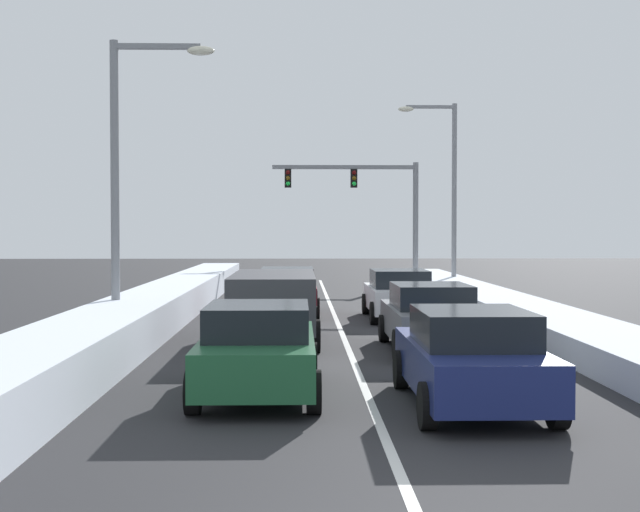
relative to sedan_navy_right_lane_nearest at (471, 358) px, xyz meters
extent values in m
plane|color=#28282B|center=(-1.51, 8.73, -0.76)|extent=(120.00, 120.00, 0.00)
cube|color=silver|center=(-1.51, 12.54, -0.76)|extent=(0.14, 41.96, 0.01)
cube|color=silver|center=(3.79, 12.54, -0.46)|extent=(2.18, 41.96, 0.61)
cube|color=silver|center=(-6.81, 12.54, -0.30)|extent=(1.90, 41.96, 0.93)
cube|color=navy|center=(0.00, 0.04, -0.13)|extent=(1.82, 4.50, 0.70)
cube|color=black|center=(0.00, -0.11, 0.47)|extent=(1.64, 2.20, 0.55)
cube|color=red|center=(-0.69, -2.16, -0.01)|extent=(0.24, 0.08, 0.14)
cube|color=red|center=(0.69, -2.16, -0.01)|extent=(0.24, 0.08, 0.14)
cylinder|color=black|center=(-0.89, 1.59, -0.43)|extent=(0.22, 0.66, 0.66)
cylinder|color=black|center=(0.89, 1.59, -0.43)|extent=(0.22, 0.66, 0.66)
cylinder|color=black|center=(-0.89, -1.51, -0.43)|extent=(0.22, 0.66, 0.66)
cylinder|color=black|center=(0.89, -1.51, -0.43)|extent=(0.22, 0.66, 0.66)
cube|color=slate|center=(0.31, 6.26, -0.13)|extent=(1.82, 4.50, 0.70)
cube|color=black|center=(0.31, 6.11, 0.47)|extent=(1.64, 2.20, 0.55)
cube|color=red|center=(-0.38, 4.06, -0.01)|extent=(0.24, 0.08, 0.14)
cube|color=red|center=(1.00, 4.06, -0.01)|extent=(0.24, 0.08, 0.14)
cylinder|color=black|center=(-0.58, 7.81, -0.43)|extent=(0.22, 0.66, 0.66)
cylinder|color=black|center=(1.20, 7.81, -0.43)|extent=(0.22, 0.66, 0.66)
cylinder|color=black|center=(-0.58, 4.71, -0.43)|extent=(0.22, 0.66, 0.66)
cylinder|color=black|center=(1.20, 4.71, -0.43)|extent=(0.22, 0.66, 0.66)
cube|color=silver|center=(0.40, 13.18, -0.13)|extent=(1.82, 4.50, 0.70)
cube|color=black|center=(0.40, 13.03, 0.47)|extent=(1.64, 2.20, 0.55)
cube|color=red|center=(-0.29, 10.98, -0.01)|extent=(0.24, 0.08, 0.14)
cube|color=red|center=(1.09, 10.98, -0.01)|extent=(0.24, 0.08, 0.14)
cylinder|color=black|center=(-0.49, 14.73, -0.43)|extent=(0.22, 0.66, 0.66)
cylinder|color=black|center=(1.29, 14.73, -0.43)|extent=(0.22, 0.66, 0.66)
cylinder|color=black|center=(-0.49, 11.63, -0.43)|extent=(0.22, 0.66, 0.66)
cylinder|color=black|center=(1.29, 11.63, -0.43)|extent=(0.22, 0.66, 0.66)
cube|color=#1E5633|center=(-3.31, 1.09, -0.13)|extent=(1.82, 4.50, 0.70)
cube|color=black|center=(-3.31, 0.94, 0.47)|extent=(1.64, 2.20, 0.55)
cube|color=red|center=(-4.00, -1.11, -0.01)|extent=(0.24, 0.08, 0.14)
cube|color=red|center=(-2.62, -1.11, -0.01)|extent=(0.24, 0.08, 0.14)
cylinder|color=black|center=(-4.20, 2.64, -0.43)|extent=(0.22, 0.66, 0.66)
cylinder|color=black|center=(-2.42, 2.64, -0.43)|extent=(0.22, 0.66, 0.66)
cylinder|color=black|center=(-4.20, -0.46, -0.43)|extent=(0.22, 0.66, 0.66)
cylinder|color=black|center=(-2.42, -0.46, -0.43)|extent=(0.22, 0.66, 0.66)
cube|color=#38383D|center=(-3.25, 7.68, 0.28)|extent=(1.95, 4.90, 1.25)
cube|color=black|center=(-3.25, 5.27, 0.56)|extent=(1.56, 0.06, 0.55)
cube|color=red|center=(-4.03, 5.28, 0.18)|extent=(0.20, 0.08, 0.28)
cube|color=red|center=(-2.47, 5.28, 0.18)|extent=(0.20, 0.08, 0.28)
cylinder|color=black|center=(-4.21, 9.38, -0.39)|extent=(0.25, 0.74, 0.74)
cylinder|color=black|center=(-2.30, 9.38, -0.39)|extent=(0.25, 0.74, 0.74)
cylinder|color=black|center=(-4.21, 5.98, -0.39)|extent=(0.25, 0.74, 0.74)
cylinder|color=black|center=(-2.30, 5.98, -0.39)|extent=(0.25, 0.74, 0.74)
cube|color=maroon|center=(-3.02, 14.70, -0.13)|extent=(1.82, 4.50, 0.70)
cube|color=black|center=(-3.02, 14.55, 0.47)|extent=(1.64, 2.20, 0.55)
cube|color=red|center=(-3.71, 12.50, -0.01)|extent=(0.24, 0.08, 0.14)
cube|color=red|center=(-2.33, 12.50, -0.01)|extent=(0.24, 0.08, 0.14)
cylinder|color=black|center=(-3.91, 16.25, -0.43)|extent=(0.22, 0.66, 0.66)
cylinder|color=black|center=(-2.13, 16.25, -0.43)|extent=(0.22, 0.66, 0.66)
cylinder|color=black|center=(-3.91, 13.15, -0.43)|extent=(0.22, 0.66, 0.66)
cylinder|color=black|center=(-2.13, 13.15, -0.43)|extent=(0.22, 0.66, 0.66)
cylinder|color=slate|center=(3.39, 31.61, 2.34)|extent=(0.28, 0.28, 6.20)
cube|color=slate|center=(-0.31, 31.61, 5.19)|extent=(7.40, 0.20, 0.20)
cube|color=black|center=(0.19, 31.61, 4.61)|extent=(0.34, 0.34, 0.95)
sphere|color=#4C0A0A|center=(0.19, 31.43, 4.90)|extent=(0.22, 0.22, 0.22)
sphere|color=#593F0C|center=(0.19, 31.43, 4.61)|extent=(0.22, 0.22, 0.22)
sphere|color=green|center=(0.19, 31.43, 4.33)|extent=(0.22, 0.22, 0.22)
cube|color=black|center=(-3.21, 31.61, 4.61)|extent=(0.34, 0.34, 0.95)
sphere|color=#4C0A0A|center=(-3.21, 31.43, 4.90)|extent=(0.22, 0.22, 0.22)
sphere|color=#593F0C|center=(-3.21, 31.43, 4.61)|extent=(0.22, 0.22, 0.22)
sphere|color=green|center=(-3.21, 31.43, 4.33)|extent=(0.22, 0.22, 0.22)
cylinder|color=gray|center=(4.36, 25.89, 3.44)|extent=(0.22, 0.22, 8.40)
cube|color=gray|center=(3.26, 25.89, 7.49)|extent=(2.20, 0.14, 0.14)
ellipsoid|color=#EAE5C6|center=(2.16, 25.89, 7.39)|extent=(0.70, 0.36, 0.24)
cylinder|color=gray|center=(-7.34, 9.11, 3.00)|extent=(0.22, 0.22, 7.53)
cube|color=gray|center=(-6.24, 9.11, 6.62)|extent=(2.20, 0.14, 0.14)
ellipsoid|color=#EAE5C6|center=(-5.14, 9.11, 6.52)|extent=(0.70, 0.36, 0.24)
camera|label=1|loc=(-2.63, -13.21, 1.96)|focal=48.82mm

